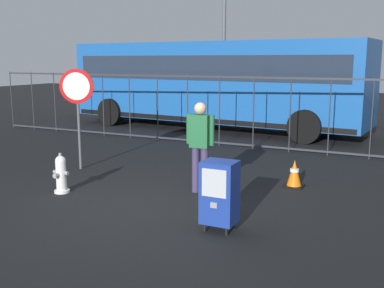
{
  "coord_description": "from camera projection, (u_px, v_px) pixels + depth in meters",
  "views": [
    {
      "loc": [
        3.93,
        -6.24,
        2.43
      ],
      "look_at": [
        0.3,
        1.2,
        0.9
      ],
      "focal_mm": 42.98,
      "sensor_mm": 36.0,
      "label": 1
    }
  ],
  "objects": [
    {
      "name": "ground_plane",
      "position": [
        144.0,
        207.0,
        7.65
      ],
      "size": [
        60.0,
        60.0,
        0.0
      ],
      "primitive_type": "plane",
      "color": "black"
    },
    {
      "name": "fire_hydrant",
      "position": [
        61.0,
        174.0,
        8.44
      ],
      "size": [
        0.33,
        0.32,
        0.75
      ],
      "color": "silver",
      "rests_on": "ground_plane"
    },
    {
      "name": "newspaper_box_primary",
      "position": [
        220.0,
        192.0,
        6.53
      ],
      "size": [
        0.48,
        0.42,
        1.02
      ],
      "color": "black",
      "rests_on": "ground_plane"
    },
    {
      "name": "stop_sign",
      "position": [
        77.0,
        98.0,
        10.05
      ],
      "size": [
        0.71,
        0.31,
        2.23
      ],
      "color": "#4C4F54",
      "rests_on": "ground_plane"
    },
    {
      "name": "pedestrian",
      "position": [
        200.0,
        142.0,
        8.34
      ],
      "size": [
        0.55,
        0.22,
        1.67
      ],
      "color": "#382D51",
      "rests_on": "ground_plane"
    },
    {
      "name": "traffic_cone",
      "position": [
        294.0,
        174.0,
        8.83
      ],
      "size": [
        0.36,
        0.36,
        0.53
      ],
      "color": "black",
      "rests_on": "ground_plane"
    },
    {
      "name": "fence_barrier",
      "position": [
        254.0,
        112.0,
        12.42
      ],
      "size": [
        18.03,
        0.04,
        2.0
      ],
      "color": "#2D2D33",
      "rests_on": "ground_plane"
    },
    {
      "name": "bus_near",
      "position": [
        214.0,
        80.0,
        16.02
      ],
      "size": [
        10.67,
        3.47,
        3.0
      ],
      "rotation": [
        0.0,
        0.0,
        -0.08
      ],
      "color": "#19519E",
      "rests_on": "ground_plane"
    },
    {
      "name": "street_light_near_right",
      "position": [
        224.0,
        7.0,
        17.81
      ],
      "size": [
        0.32,
        0.32,
        7.67
      ],
      "color": "#4C4F54",
      "rests_on": "ground_plane"
    }
  ]
}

